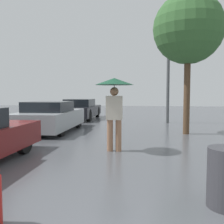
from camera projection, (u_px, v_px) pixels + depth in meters
name	position (u px, v px, depth m)	size (l,w,h in m)	color
pedestrian	(114.00, 95.00, 6.51)	(1.01, 1.01, 1.93)	#9E7051
parked_car_middle	(50.00, 117.00, 10.16)	(1.85, 4.00, 1.21)	#9EA3A8
parked_car_farthest	(81.00, 109.00, 15.14)	(1.77, 4.30, 1.21)	black
tree	(188.00, 29.00, 9.16)	(2.58, 2.58, 5.20)	brown
street_lamp	(168.00, 73.00, 12.89)	(0.28, 0.28, 4.70)	#515456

